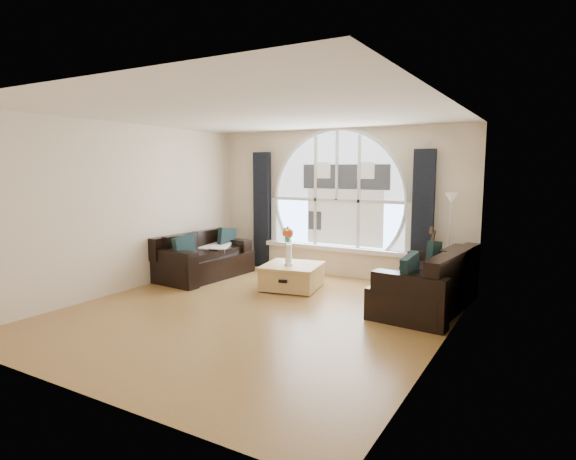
% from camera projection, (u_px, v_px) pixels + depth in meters
% --- Properties ---
extents(ground, '(5.00, 5.50, 0.01)m').
position_uv_depth(ground, '(256.00, 312.00, 6.51)').
color(ground, brown).
rests_on(ground, ground).
extents(ceiling, '(5.00, 5.50, 0.01)m').
position_uv_depth(ceiling, '(254.00, 113.00, 6.16)').
color(ceiling, silver).
rests_on(ceiling, ground).
extents(wall_back, '(5.00, 0.01, 2.70)m').
position_uv_depth(wall_back, '(338.00, 203.00, 8.69)').
color(wall_back, beige).
rests_on(wall_back, ground).
extents(wall_front, '(5.00, 0.01, 2.70)m').
position_uv_depth(wall_front, '(73.00, 244.00, 3.97)').
color(wall_front, beige).
rests_on(wall_front, ground).
extents(wall_left, '(0.01, 5.50, 2.70)m').
position_uv_depth(wall_left, '(126.00, 208.00, 7.58)').
color(wall_left, beige).
rests_on(wall_left, ground).
extents(wall_right, '(0.01, 5.50, 2.70)m').
position_uv_depth(wall_right, '(446.00, 227.00, 5.09)').
color(wall_right, beige).
rests_on(wall_right, ground).
extents(attic_slope, '(0.92, 5.50, 0.72)m').
position_uv_depth(attic_slope, '(421.00, 134.00, 5.11)').
color(attic_slope, silver).
rests_on(attic_slope, ground).
extents(arched_window, '(2.60, 0.06, 2.15)m').
position_uv_depth(arched_window, '(337.00, 188.00, 8.63)').
color(arched_window, silver).
rests_on(arched_window, wall_back).
extents(window_sill, '(2.90, 0.22, 0.08)m').
position_uv_depth(window_sill, '(335.00, 248.00, 8.72)').
color(window_sill, white).
rests_on(window_sill, wall_back).
extents(window_frame, '(2.76, 0.08, 2.15)m').
position_uv_depth(window_frame, '(337.00, 188.00, 8.61)').
color(window_frame, white).
rests_on(window_frame, wall_back).
extents(neighbor_house, '(1.70, 0.02, 1.50)m').
position_uv_depth(neighbor_house, '(345.00, 195.00, 8.56)').
color(neighbor_house, silver).
rests_on(neighbor_house, wall_back).
extents(curtain_left, '(0.35, 0.12, 2.30)m').
position_uv_depth(curtain_left, '(262.00, 210.00, 9.41)').
color(curtain_left, black).
rests_on(curtain_left, ground).
extents(curtain_right, '(0.35, 0.12, 2.30)m').
position_uv_depth(curtain_right, '(423.00, 219.00, 7.82)').
color(curtain_right, black).
rests_on(curtain_right, ground).
extents(sofa_left, '(1.03, 1.85, 0.79)m').
position_uv_depth(sofa_left, '(205.00, 256.00, 8.57)').
color(sofa_left, black).
rests_on(sofa_left, ground).
extents(sofa_right, '(1.15, 2.01, 0.86)m').
position_uv_depth(sofa_right, '(426.00, 281.00, 6.63)').
color(sofa_right, black).
rests_on(sofa_right, ground).
extents(coffee_chest, '(1.06, 1.06, 0.45)m').
position_uv_depth(coffee_chest, '(292.00, 275.00, 7.78)').
color(coffee_chest, tan).
rests_on(coffee_chest, ground).
extents(throw_blanket, '(0.72, 0.72, 0.10)m').
position_uv_depth(throw_blanket, '(214.00, 248.00, 8.82)').
color(throw_blanket, silver).
rests_on(throw_blanket, sofa_left).
extents(vase_flowers, '(0.24, 0.24, 0.70)m').
position_uv_depth(vase_flowers, '(289.00, 242.00, 7.65)').
color(vase_flowers, white).
rests_on(vase_flowers, coffee_chest).
extents(floor_lamp, '(0.24, 0.24, 1.60)m').
position_uv_depth(floor_lamp, '(449.00, 243.00, 7.47)').
color(floor_lamp, '#B2B2B2').
rests_on(floor_lamp, ground).
extents(guitar, '(0.43, 0.37, 1.06)m').
position_uv_depth(guitar, '(432.00, 258.00, 7.66)').
color(guitar, brown).
rests_on(guitar, ground).
extents(potted_plant, '(0.19, 0.16, 0.31)m').
position_uv_depth(potted_plant, '(287.00, 234.00, 9.20)').
color(potted_plant, '#1E6023').
rests_on(potted_plant, window_sill).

